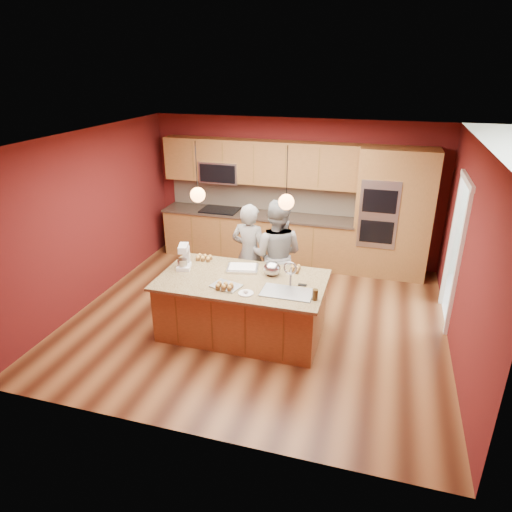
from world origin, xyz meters
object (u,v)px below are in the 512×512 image
(mixing_bowl, at_px, (272,269))
(stand_mixer, at_px, (184,258))
(person_right, at_px, (276,255))
(person_left, at_px, (250,255))
(island, at_px, (243,305))

(mixing_bowl, bearing_deg, stand_mixer, -174.14)
(person_right, height_order, mixing_bowl, person_right)
(person_left, distance_m, person_right, 0.43)
(person_right, relative_size, stand_mixer, 4.89)
(island, height_order, person_left, person_left)
(person_right, bearing_deg, stand_mixer, 34.37)
(island, distance_m, mixing_bowl, 0.67)
(mixing_bowl, bearing_deg, person_right, 98.93)
(person_left, height_order, person_right, person_right)
(person_left, xyz_separation_m, stand_mixer, (-0.75, -0.79, 0.18))
(island, distance_m, person_right, 1.04)
(person_right, distance_m, mixing_bowl, 0.67)
(person_left, bearing_deg, island, 109.70)
(island, bearing_deg, stand_mixer, 173.17)
(stand_mixer, height_order, mixing_bowl, stand_mixer)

